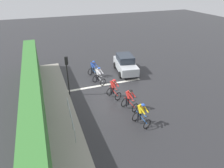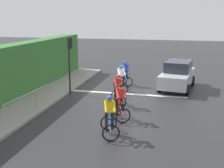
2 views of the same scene
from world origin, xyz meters
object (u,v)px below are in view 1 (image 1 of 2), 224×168
(cyclist_fourth, at_px, (99,76))
(traffic_light_near_crossing, at_px, (67,70))
(cyclist_trailing, at_px, (93,69))
(pedestrian_railing_kerbside, at_px, (71,115))
(cyclist_mid, at_px, (113,89))
(cyclist_second, at_px, (129,100))
(car_silver, at_px, (125,64))
(cyclist_lead, at_px, (141,114))

(cyclist_fourth, bearing_deg, traffic_light_near_crossing, 19.80)
(cyclist_trailing, height_order, traffic_light_near_crossing, traffic_light_near_crossing)
(cyclist_trailing, xyz_separation_m, pedestrian_railing_kerbside, (3.43, 6.74, 0.00))
(cyclist_mid, bearing_deg, cyclist_trailing, -84.49)
(cyclist_mid, bearing_deg, cyclist_second, 104.66)
(cyclist_second, distance_m, cyclist_trailing, 6.46)
(car_silver, distance_m, pedestrian_railing_kerbside, 9.53)
(cyclist_second, xyz_separation_m, cyclist_fourth, (0.92, -4.67, 0.00))
(car_silver, height_order, pedestrian_railing_kerbside, car_silver)
(cyclist_second, bearing_deg, traffic_light_near_crossing, -43.86)
(cyclist_lead, bearing_deg, car_silver, -106.82)
(cyclist_lead, distance_m, cyclist_second, 1.90)
(cyclist_mid, xyz_separation_m, car_silver, (-2.97, -4.36, 0.08))
(cyclist_lead, xyz_separation_m, cyclist_mid, (0.49, -3.84, 0.00))
(cyclist_lead, xyz_separation_m, pedestrian_railing_kerbside, (4.35, -1.55, 0.00))
(cyclist_trailing, bearing_deg, pedestrian_railing_kerbside, 63.06)
(cyclist_fourth, distance_m, pedestrian_railing_kerbside, 6.09)
(cyclist_lead, height_order, cyclist_second, same)
(cyclist_second, distance_m, pedestrian_railing_kerbside, 4.38)
(cyclist_fourth, xyz_separation_m, cyclist_trailing, (0.01, -1.72, 0.00))
(cyclist_trailing, bearing_deg, cyclist_second, 98.33)
(cyclist_second, bearing_deg, cyclist_trailing, -81.67)
(cyclist_second, bearing_deg, pedestrian_railing_kerbside, 4.59)
(car_silver, bearing_deg, cyclist_second, 68.65)
(cyclist_mid, distance_m, cyclist_fourth, 2.77)
(cyclist_mid, xyz_separation_m, cyclist_fourth, (0.42, -2.74, 0.00))
(cyclist_trailing, distance_m, pedestrian_railing_kerbside, 7.56)
(cyclist_fourth, xyz_separation_m, pedestrian_railing_kerbside, (3.44, 5.02, 0.00))
(cyclist_second, bearing_deg, cyclist_lead, 89.45)
(cyclist_second, relative_size, pedestrian_railing_kerbside, 0.43)
(car_silver, distance_m, traffic_light_near_crossing, 6.92)
(car_silver, bearing_deg, pedestrian_railing_kerbside, 44.24)
(cyclist_lead, height_order, cyclist_fourth, same)
(cyclist_second, relative_size, car_silver, 0.38)
(cyclist_mid, bearing_deg, traffic_light_near_crossing, -27.46)
(cyclist_mid, distance_m, traffic_light_near_crossing, 3.97)
(cyclist_lead, distance_m, cyclist_mid, 3.87)
(car_silver, xyz_separation_m, traffic_light_near_crossing, (6.25, 2.65, 1.35))
(cyclist_lead, distance_m, car_silver, 8.57)
(cyclist_second, distance_m, traffic_light_near_crossing, 5.45)
(cyclist_mid, relative_size, pedestrian_railing_kerbside, 0.43)
(cyclist_trailing, xyz_separation_m, traffic_light_near_crossing, (2.85, 2.75, 1.43))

